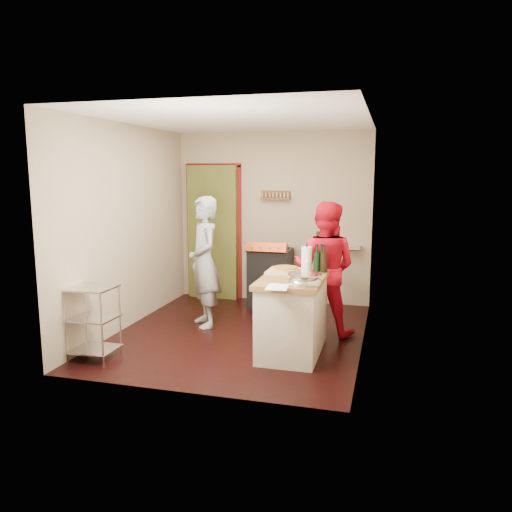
{
  "coord_description": "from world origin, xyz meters",
  "views": [
    {
      "loc": [
        1.77,
        -5.72,
        1.98
      ],
      "look_at": [
        0.21,
        0.0,
        0.99
      ],
      "focal_mm": 35.0,
      "sensor_mm": 36.0,
      "label": 1
    }
  ],
  "objects_px": {
    "island": "(293,312)",
    "person_red": "(324,268)",
    "wire_shelving": "(93,319)",
    "person_stripe": "(204,262)",
    "stove": "(270,276)"
  },
  "relations": [
    {
      "from": "stove",
      "to": "wire_shelving",
      "type": "relative_size",
      "value": 1.26
    },
    {
      "from": "person_stripe",
      "to": "person_red",
      "type": "bearing_deg",
      "value": 56.38
    },
    {
      "from": "stove",
      "to": "person_stripe",
      "type": "height_order",
      "value": "person_stripe"
    },
    {
      "from": "person_red",
      "to": "wire_shelving",
      "type": "bearing_deg",
      "value": 40.77
    },
    {
      "from": "island",
      "to": "person_red",
      "type": "bearing_deg",
      "value": 72.73
    },
    {
      "from": "wire_shelving",
      "to": "person_stripe",
      "type": "distance_m",
      "value": 1.65
    },
    {
      "from": "wire_shelving",
      "to": "person_stripe",
      "type": "relative_size",
      "value": 0.47
    },
    {
      "from": "wire_shelving",
      "to": "person_red",
      "type": "bearing_deg",
      "value": 33.48
    },
    {
      "from": "island",
      "to": "person_red",
      "type": "distance_m",
      "value": 0.88
    },
    {
      "from": "island",
      "to": "person_red",
      "type": "height_order",
      "value": "person_red"
    },
    {
      "from": "island",
      "to": "person_red",
      "type": "relative_size",
      "value": 0.78
    },
    {
      "from": "wire_shelving",
      "to": "island",
      "type": "xyz_separation_m",
      "value": [
        2.04,
        0.74,
        0.02
      ]
    },
    {
      "from": "person_stripe",
      "to": "island",
      "type": "bearing_deg",
      "value": 25.74
    },
    {
      "from": "wire_shelving",
      "to": "person_red",
      "type": "height_order",
      "value": "person_red"
    },
    {
      "from": "wire_shelving",
      "to": "person_stripe",
      "type": "height_order",
      "value": "person_stripe"
    }
  ]
}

